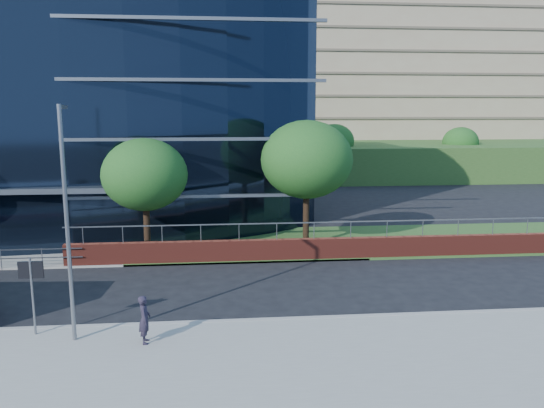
{
  "coord_description": "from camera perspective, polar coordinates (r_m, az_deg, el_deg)",
  "views": [
    {
      "loc": [
        11.14,
        -19.95,
        7.92
      ],
      "look_at": [
        13.81,
        8.0,
        2.99
      ],
      "focal_mm": 35.0,
      "sensor_mm": 36.0,
      "label": 1
    }
  ],
  "objects": [
    {
      "name": "glass_office",
      "position": [
        43.52,
        -26.17,
        9.05
      ],
      "size": [
        44.0,
        23.1,
        16.0
      ],
      "color": "black",
      "rests_on": "ground"
    },
    {
      "name": "street_sign",
      "position": [
        20.36,
        -24.46,
        -7.43
      ],
      "size": [
        0.85,
        0.09,
        2.8
      ],
      "color": "slate",
      "rests_on": "pavement_near"
    },
    {
      "name": "tree_dist_e",
      "position": [
        61.41,
        6.68,
        6.72
      ],
      "size": [
        4.62,
        4.62,
        6.51
      ],
      "color": "black",
      "rests_on": "ground"
    },
    {
      "name": "retaining_wall",
      "position": [
        29.57,
        12.19,
        -4.59
      ],
      "size": [
        34.0,
        0.4,
        2.11
      ],
      "color": "maroon",
      "rests_on": "ground"
    },
    {
      "name": "grass_verge",
      "position": [
        34.42,
        16.67,
        -3.68
      ],
      "size": [
        36.0,
        8.0,
        0.12
      ],
      "primitive_type": "cube",
      "color": "#2D511E",
      "rests_on": "ground"
    },
    {
      "name": "tree_far_c",
      "position": [
        29.44,
        -13.53,
        3.07
      ],
      "size": [
        4.62,
        4.62,
        6.51
      ],
      "color": "black",
      "rests_on": "ground"
    },
    {
      "name": "pedestrian",
      "position": [
        18.81,
        -13.55,
        -11.97
      ],
      "size": [
        0.47,
        0.65,
        1.67
      ],
      "primitive_type": "imported",
      "rotation": [
        0.0,
        0.0,
        1.69
      ],
      "color": "#221D2B",
      "rests_on": "pavement_near"
    },
    {
      "name": "apartment_block",
      "position": [
        80.0,
        9.88,
        12.09
      ],
      "size": [
        60.0,
        42.0,
        30.0
      ],
      "color": "#2D511E",
      "rests_on": "ground"
    },
    {
      "name": "tree_dist_f",
      "position": [
        68.44,
        19.61,
        6.27
      ],
      "size": [
        4.29,
        4.29,
        6.05
      ],
      "color": "black",
      "rests_on": "ground"
    },
    {
      "name": "streetlight_east",
      "position": [
        18.83,
        -21.21,
        -1.38
      ],
      "size": [
        0.15,
        0.77,
        8.0
      ],
      "color": "slate",
      "rests_on": "pavement_near"
    },
    {
      "name": "tree_far_d",
      "position": [
        30.46,
        3.75,
        4.78
      ],
      "size": [
        5.28,
        5.28,
        7.44
      ],
      "color": "black",
      "rests_on": "ground"
    }
  ]
}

